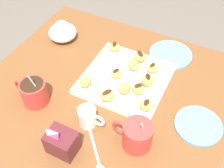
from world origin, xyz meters
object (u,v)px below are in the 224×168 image
object	(u,v)px
beignet_0	(116,74)
beignet_3	(107,95)
beignet_2	(152,68)
coffee_mug_red_left	(137,135)
beignet_7	(85,82)
coffee_mug_red_right	(34,92)
beignet_9	(146,105)
beignet_1	(134,65)
beignet_8	(124,88)
sugar_caddy	(61,142)
beignet_10	(147,81)
pastry_plate_square	(126,79)
cream_pitcher_white	(88,116)
beignet_6	(114,47)
saucer_sky_left	(199,124)
saucer_sky_right	(171,54)
dining_table	(105,113)
beignet_4	(138,89)
beignet_5	(140,57)
ice_cream_bowl	(62,31)

from	to	relation	value
beignet_0	beignet_3	world-z (taller)	same
beignet_2	beignet_3	world-z (taller)	same
coffee_mug_red_left	beignet_7	distance (m)	0.29
coffee_mug_red_right	beignet_9	world-z (taller)	coffee_mug_red_right
beignet_1	beignet_8	size ratio (longest dim) A/B	1.09
sugar_caddy	beignet_3	distance (m)	0.23
beignet_10	beignet_8	bearing A→B (deg)	50.16
coffee_mug_red_left	sugar_caddy	distance (m)	0.23
coffee_mug_red_left	pastry_plate_square	bearing A→B (deg)	-58.52
cream_pitcher_white	beignet_6	bearing A→B (deg)	-77.40
beignet_3	beignet_9	distance (m)	0.14
beignet_2	saucer_sky_left	bearing A→B (deg)	145.94
beignet_9	saucer_sky_left	bearing A→B (deg)	-172.17
pastry_plate_square	saucer_sky_right	xyz separation A→B (m)	(-0.11, -0.21, -0.00)
sugar_caddy	beignet_6	bearing A→B (deg)	-83.22
dining_table	beignet_8	world-z (taller)	beignet_8
beignet_1	beignet_7	size ratio (longest dim) A/B	1.04
beignet_2	beignet_10	bearing A→B (deg)	96.78
beignet_7	beignet_8	size ratio (longest dim) A/B	1.04
cream_pitcher_white	beignet_4	size ratio (longest dim) A/B	2.05
beignet_0	beignet_10	xyz separation A→B (m)	(-0.12, -0.02, 0.00)
beignet_5	beignet_2	bearing A→B (deg)	150.37
dining_table	beignet_5	distance (m)	0.27
beignet_3	beignet_10	world-z (taller)	beignet_10
dining_table	beignet_5	size ratio (longest dim) A/B	17.00
saucer_sky_right	beignet_7	size ratio (longest dim) A/B	3.43
saucer_sky_right	beignet_2	world-z (taller)	beignet_2
saucer_sky_left	beignet_5	world-z (taller)	beignet_5
coffee_mug_red_right	ice_cream_bowl	world-z (taller)	coffee_mug_red_right
beignet_4	beignet_0	bearing A→B (deg)	-17.20
beignet_6	beignet_9	bearing A→B (deg)	135.71
dining_table	beignet_6	world-z (taller)	beignet_6
beignet_6	beignet_8	world-z (taller)	beignet_8
pastry_plate_square	beignet_8	distance (m)	0.08
beignet_2	beignet_8	bearing A→B (deg)	70.26
beignet_0	beignet_1	distance (m)	0.08
coffee_mug_red_left	beignet_8	xyz separation A→B (m)	(0.12, -0.17, -0.02)
beignet_0	pastry_plate_square	bearing A→B (deg)	-156.52
beignet_6	beignet_3	bearing A→B (deg)	110.60
coffee_mug_red_left	beignet_3	size ratio (longest dim) A/B	2.65
saucer_sky_right	beignet_10	xyz separation A→B (m)	(0.02, 0.21, 0.03)
beignet_10	beignet_2	bearing A→B (deg)	-83.22
coffee_mug_red_left	beignet_9	world-z (taller)	coffee_mug_red_left
saucer_sky_right	beignet_0	world-z (taller)	beignet_0
beignet_0	beignet_7	distance (m)	0.12
beignet_4	beignet_7	distance (m)	0.19
saucer_sky_left	beignet_0	xyz separation A→B (m)	(0.34, -0.06, 0.03)
beignet_2	saucer_sky_right	bearing A→B (deg)	-102.91
beignet_0	beignet_1	size ratio (longest dim) A/B	0.82
beignet_7	beignet_9	xyz separation A→B (m)	(-0.24, -0.00, -0.00)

